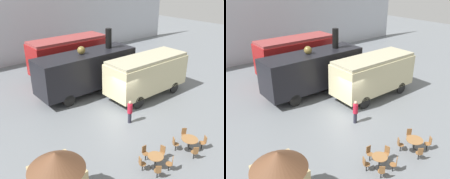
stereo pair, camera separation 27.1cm
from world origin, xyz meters
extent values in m
plane|color=slate|center=(0.00, 0.00, 0.00)|extent=(80.00, 80.00, 0.00)
cube|color=#B2B7C1|center=(0.00, 15.81, 4.50)|extent=(44.00, 0.15, 9.00)
cube|color=maroon|center=(0.94, 8.73, 2.17)|extent=(7.49, 2.72, 2.87)
cone|color=maroon|center=(5.53, 8.73, 2.17)|extent=(1.68, 2.59, 2.59)
cube|color=brown|center=(0.94, 8.73, 3.73)|extent=(7.34, 2.51, 0.24)
cylinder|color=black|center=(3.19, 7.43, 0.57)|extent=(1.13, 0.12, 1.13)
cylinder|color=black|center=(3.19, 10.03, 0.57)|extent=(1.13, 0.12, 1.13)
cylinder|color=black|center=(-1.30, 7.43, 0.57)|extent=(1.13, 0.12, 1.13)
cylinder|color=black|center=(-1.30, 10.03, 0.57)|extent=(1.13, 0.12, 1.13)
cube|color=black|center=(0.18, 4.64, 2.04)|extent=(8.55, 2.71, 2.85)
cylinder|color=black|center=(2.53, 4.64, 4.31)|extent=(0.53, 0.53, 1.67)
sphere|color=brown|center=(-0.25, 4.64, 3.77)|extent=(0.64, 0.64, 0.64)
cylinder|color=black|center=(2.74, 3.34, 0.48)|extent=(0.95, 0.12, 0.95)
cylinder|color=black|center=(2.74, 5.94, 0.48)|extent=(0.95, 0.12, 0.95)
cylinder|color=black|center=(-2.38, 3.34, 0.48)|extent=(0.95, 0.12, 0.95)
cylinder|color=black|center=(-2.38, 5.94, 0.48)|extent=(0.95, 0.12, 0.95)
cube|color=beige|center=(3.63, 1.08, 1.86)|extent=(7.04, 2.73, 2.46)
cube|color=tan|center=(3.63, 1.08, 3.21)|extent=(6.90, 2.51, 0.24)
cylinder|color=black|center=(5.75, -0.23, 0.49)|extent=(0.97, 0.12, 0.97)
cylinder|color=black|center=(5.75, 2.38, 0.49)|extent=(0.97, 0.12, 0.97)
cylinder|color=black|center=(1.52, -0.23, 0.49)|extent=(0.97, 0.12, 0.97)
cylinder|color=black|center=(1.52, 2.38, 0.49)|extent=(0.97, 0.12, 0.97)
cylinder|color=black|center=(-2.42, -5.30, 0.01)|extent=(0.44, 0.44, 0.02)
cylinder|color=black|center=(-2.42, -5.30, 0.37)|extent=(0.08, 0.08, 0.70)
cylinder|color=olive|center=(-2.42, -5.30, 0.74)|extent=(0.82, 0.82, 0.03)
cylinder|color=black|center=(0.19, -5.55, 0.01)|extent=(0.44, 0.44, 0.02)
cylinder|color=black|center=(0.19, -5.55, 0.37)|extent=(0.08, 0.08, 0.70)
cylinder|color=olive|center=(0.19, -5.55, 0.74)|extent=(0.94, 0.94, 0.03)
cylinder|color=black|center=(-2.87, -5.85, 0.21)|extent=(0.06, 0.06, 0.42)
cylinder|color=brown|center=(-2.87, -5.85, 0.43)|extent=(0.36, 0.36, 0.03)
cube|color=brown|center=(-2.97, -5.97, 0.66)|extent=(0.25, 0.21, 0.42)
cylinder|color=black|center=(-2.04, -5.90, 0.21)|extent=(0.06, 0.06, 0.42)
cylinder|color=brown|center=(-2.04, -5.90, 0.43)|extent=(0.36, 0.36, 0.03)
cube|color=brown|center=(-1.95, -6.03, 0.66)|extent=(0.26, 0.19, 0.42)
cylinder|color=black|center=(-1.73, -5.12, 0.21)|extent=(0.06, 0.06, 0.42)
cylinder|color=brown|center=(-1.73, -5.12, 0.43)|extent=(0.36, 0.36, 0.03)
cube|color=brown|center=(-1.58, -5.08, 0.66)|extent=(0.11, 0.29, 0.42)
cylinder|color=black|center=(-2.37, -4.59, 0.21)|extent=(0.06, 0.06, 0.42)
cylinder|color=brown|center=(-2.37, -4.59, 0.43)|extent=(0.36, 0.36, 0.03)
cube|color=brown|center=(-2.37, -4.44, 0.66)|extent=(0.29, 0.06, 0.42)
cylinder|color=black|center=(-3.08, -5.04, 0.21)|extent=(0.06, 0.06, 0.42)
cylinder|color=brown|center=(-3.08, -5.04, 0.43)|extent=(0.36, 0.36, 0.03)
cube|color=brown|center=(-3.22, -4.98, 0.66)|extent=(0.14, 0.28, 0.42)
cylinder|color=black|center=(0.63, -4.92, 0.21)|extent=(0.06, 0.06, 0.42)
cylinder|color=brown|center=(0.63, -4.92, 0.43)|extent=(0.36, 0.36, 0.03)
cube|color=brown|center=(0.72, -4.79, 0.66)|extent=(0.26, 0.20, 0.42)
cylinder|color=black|center=(-0.44, -5.11, 0.21)|extent=(0.06, 0.06, 0.42)
cylinder|color=brown|center=(-0.44, -5.11, 0.43)|extent=(0.36, 0.36, 0.03)
cube|color=brown|center=(-0.56, -5.02, 0.66)|extent=(0.20, 0.26, 0.42)
cylinder|color=black|center=(-0.25, -6.18, 0.21)|extent=(0.06, 0.06, 0.42)
cylinder|color=brown|center=(-0.25, -6.18, 0.43)|extent=(0.36, 0.36, 0.03)
cube|color=brown|center=(-0.34, -6.31, 0.66)|extent=(0.26, 0.20, 0.42)
cylinder|color=black|center=(0.82, -5.99, 0.21)|extent=(0.06, 0.06, 0.42)
cylinder|color=brown|center=(0.82, -5.99, 0.43)|extent=(0.36, 0.36, 0.03)
cube|color=brown|center=(0.95, -6.08, 0.66)|extent=(0.20, 0.26, 0.42)
cylinder|color=#262633|center=(-0.41, -1.25, 0.38)|extent=(0.24, 0.24, 0.75)
cylinder|color=#B2192D|center=(-0.41, -1.25, 1.09)|extent=(0.34, 0.34, 0.67)
sphere|color=tan|center=(-0.41, -1.25, 1.54)|extent=(0.22, 0.22, 0.22)
cone|color=brown|center=(-7.43, -4.41, 2.60)|extent=(2.34, 2.34, 0.80)
camera|label=1|loc=(-10.63, -11.70, 9.18)|focal=40.00mm
camera|label=2|loc=(-10.42, -11.87, 9.18)|focal=40.00mm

